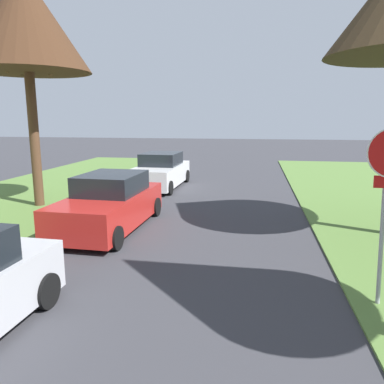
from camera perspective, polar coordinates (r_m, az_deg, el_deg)
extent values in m
cylinder|color=#9EA0A5|center=(7.06, 26.97, -6.28)|extent=(0.07, 0.32, 2.24)
cylinder|color=#523623|center=(14.31, -22.90, 7.22)|extent=(0.33, 0.33, 4.62)
cone|color=#422919|center=(14.64, -24.16, 22.74)|extent=(4.16, 4.16, 3.25)
cylinder|color=#523623|center=(15.05, -22.38, 18.42)|extent=(1.51, 0.22, 1.25)
cylinder|color=#523623|center=(14.88, -24.88, 18.00)|extent=(0.63, 1.10, 1.08)
cylinder|color=#523623|center=(14.31, -21.48, 18.71)|extent=(0.52, 1.23, 1.15)
cylinder|color=black|center=(6.92, -21.42, -13.86)|extent=(0.22, 0.61, 0.60)
cube|color=red|center=(10.97, -12.48, -2.51)|extent=(1.96, 4.46, 0.85)
cube|color=black|center=(11.02, -12.18, 1.32)|extent=(1.67, 2.07, 0.56)
cylinder|color=black|center=(9.25, -11.58, -6.91)|extent=(0.22, 0.61, 0.60)
cylinder|color=black|center=(10.04, -20.81, -5.98)|extent=(0.22, 0.61, 0.60)
cylinder|color=black|center=(12.24, -5.57, -2.27)|extent=(0.22, 0.61, 0.60)
cylinder|color=black|center=(12.85, -13.02, -1.86)|extent=(0.22, 0.61, 0.60)
cube|color=white|center=(17.24, -4.87, 2.66)|extent=(1.96, 4.46, 0.85)
cube|color=black|center=(17.36, -4.71, 5.07)|extent=(1.67, 2.07, 0.56)
cylinder|color=black|center=(15.49, -3.47, 0.62)|extent=(0.22, 0.61, 0.60)
cylinder|color=black|center=(16.02, -9.50, 0.84)|extent=(0.22, 0.61, 0.60)
cylinder|color=black|center=(18.65, -0.87, 2.45)|extent=(0.22, 0.61, 0.60)
cylinder|color=black|center=(19.10, -5.98, 2.60)|extent=(0.22, 0.61, 0.60)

